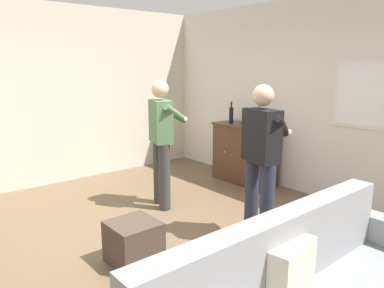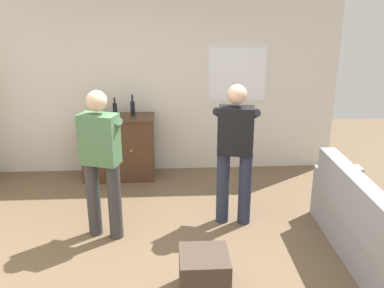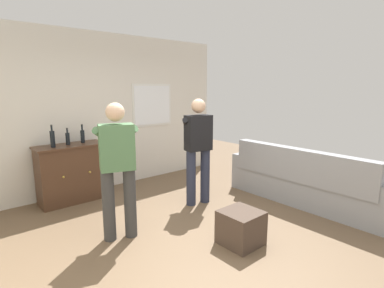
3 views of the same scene
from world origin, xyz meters
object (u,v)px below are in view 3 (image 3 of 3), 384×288
at_px(sideboard_cabinet, 72,173).
at_px(bottle_liquor_amber, 68,138).
at_px(bottle_spirits_clear, 52,139).
at_px(person_standing_left, 118,165).
at_px(person_standing_right, 198,146).
at_px(ottoman, 241,227).
at_px(couch, 303,184).
at_px(bottle_wine_green, 83,136).

relative_size(sideboard_cabinet, bottle_liquor_amber, 3.92).
xyz_separation_m(bottle_spirits_clear, person_standing_left, (0.28, -1.57, -0.14)).
bearing_deg(person_standing_right, ottoman, -109.56).
bearing_deg(sideboard_cabinet, couch, -43.00).
height_order(bottle_liquor_amber, bottle_spirits_clear, bottle_spirits_clear).
height_order(bottle_liquor_amber, person_standing_left, person_standing_left).
distance_m(bottle_liquor_amber, person_standing_left, 1.65).
bearing_deg(ottoman, bottle_spirits_clear, 116.19).
height_order(bottle_spirits_clear, person_standing_right, person_standing_right).
height_order(sideboard_cabinet, bottle_wine_green, bottle_wine_green).
height_order(bottle_wine_green, person_standing_right, person_standing_right).
xyz_separation_m(person_standing_left, person_standing_right, (1.49, 0.22, 0.00)).
bearing_deg(ottoman, sideboard_cabinet, 111.00).
bearing_deg(person_standing_right, couch, -42.76).
distance_m(bottle_wine_green, bottle_spirits_clear, 0.51).
bearing_deg(bottle_liquor_amber, person_standing_right, -43.21).
bearing_deg(person_standing_right, sideboard_cabinet, 136.80).
bearing_deg(bottle_spirits_clear, bottle_liquor_amber, 16.05).
bearing_deg(bottle_wine_green, couch, -46.03).
relative_size(bottle_spirits_clear, ottoman, 0.79).
relative_size(bottle_wine_green, person_standing_right, 0.18).
distance_m(sideboard_cabinet, ottoman, 2.91).
relative_size(couch, bottle_wine_green, 8.49).
height_order(couch, person_standing_left, person_standing_left).
distance_m(couch, sideboard_cabinet, 3.73).
xyz_separation_m(couch, person_standing_right, (-1.23, 1.14, 0.59)).
height_order(bottle_liquor_amber, ottoman, bottle_liquor_amber).
bearing_deg(bottle_wine_green, person_standing_left, -97.45).
xyz_separation_m(sideboard_cabinet, ottoman, (1.04, -2.70, -0.27)).
bearing_deg(person_standing_left, bottle_spirits_clear, 100.02).
bearing_deg(bottle_wine_green, ottoman, -73.63).
relative_size(bottle_wine_green, ottoman, 0.69).
height_order(bottle_wine_green, bottle_liquor_amber, bottle_wine_green).
xyz_separation_m(ottoman, person_standing_left, (-1.03, 1.08, 0.73)).
bearing_deg(bottle_wine_green, bottle_spirits_clear, -168.91).
xyz_separation_m(sideboard_cabinet, person_standing_left, (0.01, -1.63, 0.46)).
height_order(couch, bottle_wine_green, bottle_wine_green).
distance_m(bottle_spirits_clear, person_standing_right, 2.23).
height_order(ottoman, person_standing_left, person_standing_left).
distance_m(bottle_spirits_clear, person_standing_left, 1.61).
relative_size(bottle_spirits_clear, person_standing_right, 0.21).
distance_m(sideboard_cabinet, bottle_spirits_clear, 0.67).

